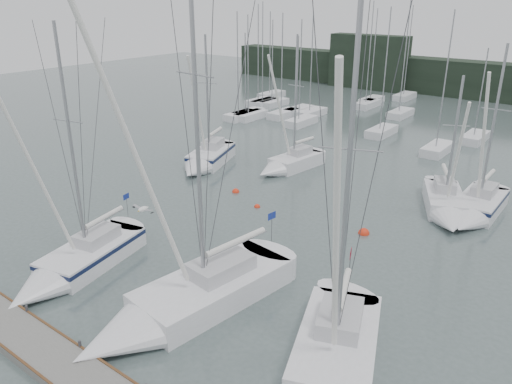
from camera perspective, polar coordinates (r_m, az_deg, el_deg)
ground at (r=23.22m, az=-7.93°, el=-14.74°), size 160.00×160.00×0.00m
far_treeline at (r=76.90m, az=27.10°, el=11.01°), size 90.00×4.00×5.00m
far_building_left at (r=80.82m, az=12.73°, el=14.30°), size 12.00×3.00×8.00m
mast_forest at (r=59.02m, az=13.77°, el=8.13°), size 56.16×27.50×14.68m
sailboat_near_left at (r=27.81m, az=-20.43°, el=-8.06°), size 4.35×8.99×13.52m
sailboat_near_center at (r=23.20m, az=-9.62°, el=-13.09°), size 4.80×11.58×18.26m
sailboat_near_right at (r=19.73m, az=8.42°, el=-20.32°), size 5.97×9.36×15.12m
sailboat_mid_a at (r=42.48m, az=-5.82°, el=3.62°), size 5.02×8.15×11.56m
sailboat_mid_b at (r=41.47m, az=3.47°, el=3.12°), size 3.13×7.02×11.56m
sailboat_mid_c at (r=35.23m, az=20.92°, el=-1.75°), size 5.14×7.63×9.77m
sailboat_mid_d at (r=35.60m, az=23.73°, el=-1.89°), size 2.50×7.24×11.81m
buoy_a at (r=34.49m, az=0.13°, el=-1.72°), size 0.43×0.43×0.43m
buoy_b at (r=31.46m, az=12.21°, el=-4.66°), size 0.70×0.70×0.70m
buoy_c at (r=37.10m, az=-2.34°, el=-0.00°), size 0.54×0.54×0.54m
seagull at (r=19.60m, az=-12.80°, el=-1.91°), size 0.99×0.44×0.20m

